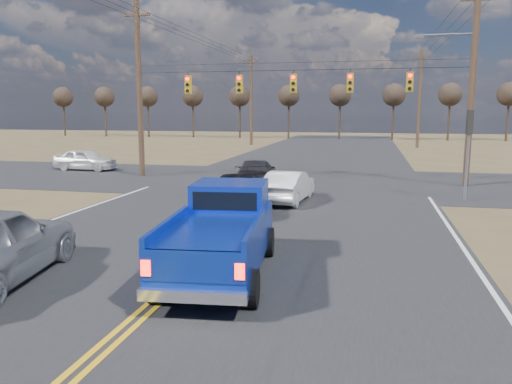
% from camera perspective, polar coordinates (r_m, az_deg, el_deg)
% --- Properties ---
extents(ground, '(160.00, 160.00, 0.00)m').
position_cam_1_polar(ground, '(10.76, -10.84, -11.91)').
color(ground, brown).
rests_on(ground, ground).
extents(road_main, '(14.00, 120.00, 0.02)m').
position_cam_1_polar(road_main, '(19.98, 0.69, -1.86)').
color(road_main, '#28282B').
rests_on(road_main, ground).
extents(road_cross, '(120.00, 12.00, 0.02)m').
position_cam_1_polar(road_cross, '(27.74, 4.18, 1.27)').
color(road_cross, '#28282B').
rests_on(road_cross, ground).
extents(signal_gantry, '(19.60, 4.83, 10.00)m').
position_cam_1_polar(signal_gantry, '(27.22, 5.30, 11.78)').
color(signal_gantry, '#473323').
rests_on(signal_gantry, ground).
extents(utility_poles, '(19.60, 58.32, 10.00)m').
position_cam_1_polar(utility_poles, '(26.52, 3.98, 12.22)').
color(utility_poles, '#473323').
rests_on(utility_poles, ground).
extents(treeline, '(87.00, 117.80, 7.40)m').
position_cam_1_polar(treeline, '(36.41, 6.47, 12.13)').
color(treeline, '#33261C').
rests_on(treeline, ground).
extents(pickup_truck, '(2.63, 5.63, 2.05)m').
position_cam_1_polar(pickup_truck, '(11.85, -3.94, -4.75)').
color(pickup_truck, black).
rests_on(pickup_truck, ground).
extents(black_suv, '(2.77, 5.38, 1.45)m').
position_cam_1_polar(black_suv, '(19.53, -1.92, 0.05)').
color(black_suv, black).
rests_on(black_suv, ground).
extents(white_car_queue, '(1.79, 4.20, 1.35)m').
position_cam_1_polar(white_car_queue, '(21.31, 3.73, 0.66)').
color(white_car_queue, silver).
rests_on(white_car_queue, ground).
extents(dgrey_car_queue, '(2.65, 5.00, 1.38)m').
position_cam_1_polar(dgrey_car_queue, '(25.49, 0.01, 2.14)').
color(dgrey_car_queue, '#2B2B2F').
rests_on(dgrey_car_queue, ground).
extents(cross_car_west, '(1.73, 4.13, 1.40)m').
position_cam_1_polar(cross_car_west, '(34.44, -18.92, 3.52)').
color(cross_car_west, white).
rests_on(cross_car_west, ground).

